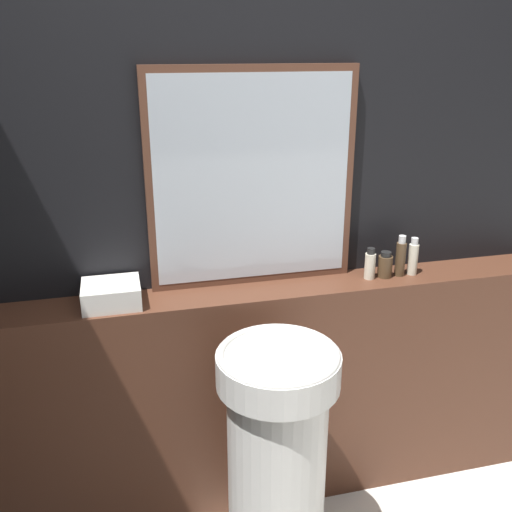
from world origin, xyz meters
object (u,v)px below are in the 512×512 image
shampoo_bottle (370,265)px  conditioner_bottle (385,265)px  towel_stack (111,294)px  lotion_bottle (401,257)px  pedestal_sink (277,462)px  mirror (253,180)px  body_wash_bottle (413,258)px

shampoo_bottle → conditioner_bottle: 0.06m
towel_stack → lotion_bottle: size_ratio=1.21×
pedestal_sink → lotion_bottle: size_ratio=5.54×
mirror → body_wash_bottle: mirror is taller
shampoo_bottle → lotion_bottle: (0.12, 0.00, 0.02)m
mirror → body_wash_bottle: bearing=-7.6°
pedestal_sink → conditioner_bottle: (0.53, 0.38, 0.49)m
pedestal_sink → shampoo_bottle: bearing=39.1°
mirror → shampoo_bottle: mirror is taller
pedestal_sink → shampoo_bottle: size_ratio=7.32×
conditioner_bottle → lotion_bottle: lotion_bottle is taller
mirror → lotion_bottle: mirror is taller
towel_stack → lotion_bottle: lotion_bottle is taller
towel_stack → mirror: bearing=9.0°
pedestal_sink → towel_stack: bearing=141.6°
lotion_bottle → towel_stack: bearing=180.0°
towel_stack → shampoo_bottle: (0.94, 0.00, 0.02)m
lotion_bottle → conditioner_bottle: bearing=180.0°
shampoo_bottle → pedestal_sink: bearing=-140.9°
mirror → towel_stack: size_ratio=3.99×
pedestal_sink → towel_stack: 0.78m
pedestal_sink → shampoo_bottle: 0.78m
conditioner_bottle → lotion_bottle: (0.06, 0.00, 0.03)m
towel_stack → conditioner_bottle: (1.00, 0.00, 0.01)m
towel_stack → pedestal_sink: bearing=-38.4°
pedestal_sink → lotion_bottle: 0.87m
pedestal_sink → shampoo_bottle: shampoo_bottle is taller
pedestal_sink → mirror: (0.03, 0.46, 0.83)m
pedestal_sink → mirror: mirror is taller
pedestal_sink → body_wash_bottle: body_wash_bottle is taller
shampoo_bottle → lotion_bottle: lotion_bottle is taller
mirror → towel_stack: (-0.51, -0.08, -0.35)m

